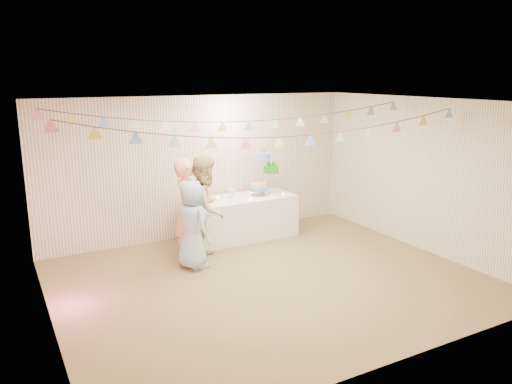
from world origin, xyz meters
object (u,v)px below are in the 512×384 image
cake_stand (265,174)px  person_adult_b (206,208)px  table (240,218)px  person_adult_a (187,211)px  person_child (193,225)px

cake_stand → person_adult_b: size_ratio=0.47×
table → person_adult_b: person_adult_b is taller
cake_stand → person_adult_b: bearing=-154.1°
table → person_adult_a: (-1.27, -0.66, 0.46)m
table → cake_stand: 0.95m
cake_stand → person_child: (-1.85, -1.00, -0.46)m
person_adult_b → person_child: size_ratio=1.23×
table → person_adult_b: (-0.96, -0.68, 0.47)m
table → cake_stand: size_ratio=2.53×
person_adult_a → person_adult_b: 0.31m
cake_stand → person_adult_a: bearing=-158.8°
person_adult_a → table: bearing=-33.7°
person_adult_a → person_child: (-0.03, -0.29, -0.15)m
person_adult_a → person_child: bearing=-156.9°
cake_stand → table: bearing=-174.8°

